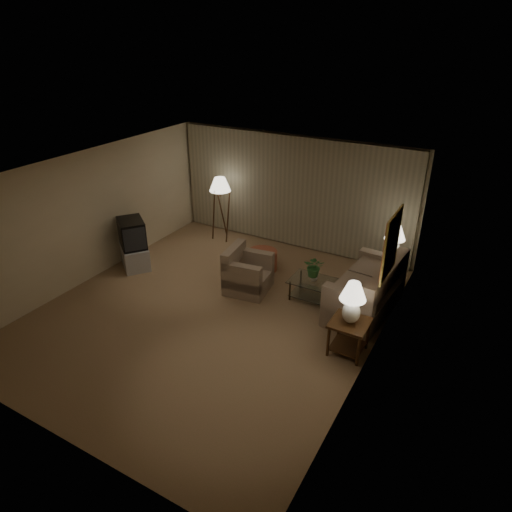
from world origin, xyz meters
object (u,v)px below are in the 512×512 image
Objects in this scene: tv_cabinet at (135,256)px; floor_lamp at (221,208)px; crt_tv at (132,233)px; coffee_table at (320,289)px; sofa at (365,291)px; side_table_far at (390,266)px; side_table_near at (349,331)px; table_lamp_near at (353,299)px; table_lamp_far at (395,239)px; ottoman at (262,260)px; armchair at (248,274)px; vase at (314,277)px.

floor_lamp is (0.89, 2.19, 0.59)m from tv_cabinet.
floor_lamp is (0.89, 2.19, 0.04)m from crt_tv.
coffee_table is at bearing 46.25° from tv_cabinet.
sofa is at bearing 45.85° from tv_cabinet.
side_table_near is at bearing -90.00° from side_table_far.
crt_tv is at bearing -112.22° from floor_lamp.
table_lamp_near reaches higher than tv_cabinet.
tv_cabinet is (-5.20, -2.02, -0.78)m from table_lamp_far.
side_table_near is 5.14m from floor_lamp.
side_table_far is 0.68× the size of crt_tv.
floor_lamp reaches higher than ottoman.
table_lamp_near is (0.00, -0.00, 0.61)m from side_table_near.
table_lamp_near is at bearing 30.82° from tv_cabinet.
armchair is 0.67× the size of floor_lamp.
side_table_far is at bearing 90.00° from table_lamp_near.
table_lamp_near reaches higher than side_table_far.
side_table_near is 2.60m from side_table_far.
table_lamp_near is 5.24m from crt_tv.
vase is at bearing -79.79° from sofa.
side_table_far is at bearing 49.47° from vase.
vase is at bearing -130.53° from table_lamp_far.
side_table_far is at bearing 90.00° from side_table_near.
ottoman is 1.62m from vase.
table_lamp_near reaches higher than side_table_near.
side_table_near is at bearing -35.22° from ottoman.
side_table_far is 0.37× the size of floor_lamp.
crt_tv reaches higher than tv_cabinet.
armchair is 3.04m from table_lamp_far.
table_lamp_far is (0.00, 2.60, 0.61)m from side_table_near.
coffee_table is (-0.85, -0.10, -0.14)m from sofa.
sofa is at bearing -87.16° from armchair.
floor_lamp is at bearing 37.70° from armchair.
armchair is 1.64× the size of ottoman.
tv_cabinet is at bearing -158.79° from side_table_far.
coffee_table is (-1.00, 1.25, -0.14)m from side_table_near.
crt_tv is at bearing 89.64° from armchair.
ottoman is at bearing 159.57° from coffee_table.
table_lamp_near is 1.11× the size of ottoman.
table_lamp_far is 1.84m from coffee_table.
table_lamp_far is 0.45× the size of floor_lamp.
coffee_table is at bearing -126.64° from side_table_far.
table_lamp_near reaches higher than table_lamp_far.
table_lamp_far reaches higher than side_table_far.
ottoman is (-1.62, 0.60, -0.06)m from coffee_table.
side_table_far is 0.60× the size of tv_cabinet.
floor_lamp is at bearing 104.99° from tv_cabinet.
side_table_near reaches higher than vase.
armchair is (-2.30, -0.42, -0.05)m from sofa.
side_table_far reaches higher than ottoman.
armchair is 7.42× the size of vase.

